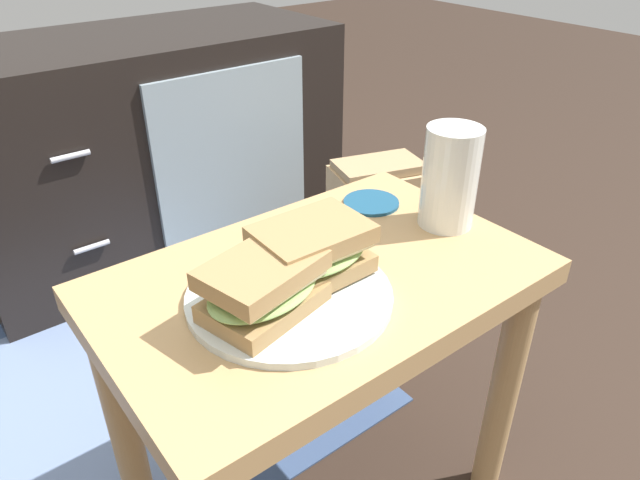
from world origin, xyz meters
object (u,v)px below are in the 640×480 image
plate (289,295)px  beer_glass (450,180)px  paper_bag (375,226)px  coaster (371,203)px  tv_cabinet (153,146)px  sandwich_back (312,250)px  sandwich_front (263,286)px

plate → beer_glass: beer_glass is taller
paper_bag → plate: bearing=-141.9°
plate → paper_bag: bearing=38.1°
plate → coaster: bearing=26.8°
tv_cabinet → plate: 1.01m
plate → tv_cabinet: bearing=76.5°
coaster → paper_bag: coaster is taller
tv_cabinet → sandwich_back: tv_cabinet is taller
coaster → paper_bag: 0.54m
sandwich_back → coaster: (0.20, 0.11, -0.04)m
sandwich_back → paper_bag: sandwich_back is taller
sandwich_back → paper_bag: 0.76m
sandwich_back → coaster: bearing=29.1°
paper_bag → tv_cabinet: bearing=122.3°
sandwich_front → paper_bag: 0.83m
plate → sandwich_front: sandwich_front is taller
plate → paper_bag: (0.56, 0.44, -0.30)m
plate → paper_bag: plate is taller
tv_cabinet → sandwich_front: tv_cabinet is taller
sandwich_back → paper_bag: size_ratio=0.43×
beer_glass → coaster: bearing=111.9°
plate → sandwich_back: bearing=14.7°
sandwich_back → beer_glass: 0.25m
tv_cabinet → paper_bag: size_ratio=2.85×
tv_cabinet → coaster: bearing=-89.3°
tv_cabinet → plate: tv_cabinet is taller
beer_glass → paper_bag: (0.28, 0.43, -0.36)m
beer_glass → paper_bag: 0.63m
coaster → tv_cabinet: bearing=90.7°
coaster → sandwich_front: bearing=-154.9°
plate → sandwich_front: size_ratio=1.53×
sandwich_back → tv_cabinet: bearing=78.8°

